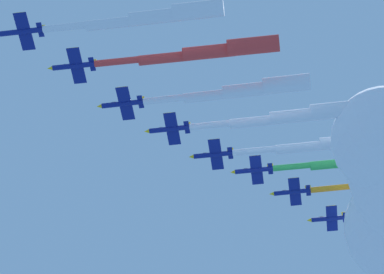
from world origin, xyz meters
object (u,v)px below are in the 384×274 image
at_px(jet_lead, 152,17).
at_px(jet_starboard_mid, 344,141).
at_px(jet_starboard_inner, 243,90).
at_px(jet_port_outer, 367,159).
at_px(jet_port_mid, 291,116).
at_px(jet_port_inner, 206,52).

distance_m(jet_lead, jet_starboard_mid, 52.94).
xyz_separation_m(jet_starboard_inner, jet_port_outer, (-13.85, 36.39, 2.84)).
relative_size(jet_port_mid, jet_port_outer, 1.01).
bearing_deg(jet_lead, jet_starboard_mid, 108.95).
relative_size(jet_starboard_inner, jet_starboard_mid, 0.89).
relative_size(jet_lead, jet_port_inner, 0.96).
distance_m(jet_port_inner, jet_starboard_mid, 39.31).
relative_size(jet_starboard_inner, jet_port_mid, 0.97).
distance_m(jet_lead, jet_port_inner, 13.63).
relative_size(jet_starboard_mid, jet_port_outer, 1.09).
height_order(jet_port_inner, jet_port_outer, jet_port_outer).
distance_m(jet_port_inner, jet_port_outer, 50.12).
distance_m(jet_starboard_mid, jet_port_outer, 11.40).
bearing_deg(jet_lead, jet_starboard_inner, 112.20).
xyz_separation_m(jet_lead, jet_port_outer, (-23.20, 59.30, -0.99)).
height_order(jet_starboard_inner, jet_port_outer, jet_port_outer).
height_order(jet_port_inner, jet_starboard_inner, jet_port_inner).
distance_m(jet_port_inner, jet_starboard_inner, 11.57).
bearing_deg(jet_starboard_inner, jet_starboard_mid, 106.09).
xyz_separation_m(jet_starboard_mid, jet_port_outer, (-6.04, 9.34, 2.49)).
xyz_separation_m(jet_port_inner, jet_starboard_inner, (-5.13, 9.99, -2.76)).
xyz_separation_m(jet_port_inner, jet_port_mid, (-9.43, 22.73, -2.28)).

